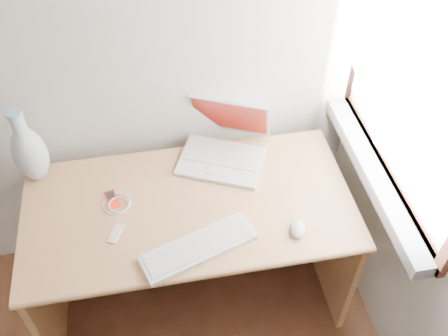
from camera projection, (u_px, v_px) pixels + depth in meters
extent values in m
cube|color=white|center=(424.00, 62.00, 1.65)|extent=(0.01, 0.90, 1.00)
cube|color=gray|center=(374.00, 173.00, 2.03)|extent=(0.10, 0.96, 0.06)
cube|color=white|center=(405.00, 57.00, 1.62)|extent=(0.02, 0.84, 0.92)
cube|color=tan|center=(189.00, 206.00, 2.04)|extent=(1.34, 0.67, 0.03)
cube|color=tan|center=(47.00, 277.00, 2.21)|extent=(0.03, 0.63, 0.68)
cube|color=tan|center=(329.00, 233.00, 2.37)|extent=(0.03, 0.63, 0.68)
cube|color=tan|center=(183.00, 186.00, 2.42)|extent=(1.28, 0.03, 0.44)
cube|color=white|center=(221.00, 161.00, 2.18)|extent=(0.43, 0.37, 0.02)
cube|color=white|center=(221.00, 159.00, 2.17)|extent=(0.35, 0.26, 0.00)
cube|color=white|center=(216.00, 122.00, 2.18)|extent=(0.36, 0.23, 0.23)
cube|color=maroon|center=(216.00, 122.00, 2.18)|extent=(0.33, 0.20, 0.20)
cube|color=white|center=(199.00, 247.00, 1.87)|extent=(0.46, 0.27, 0.02)
cube|color=white|center=(198.00, 246.00, 1.86)|extent=(0.42, 0.23, 0.00)
ellipsoid|color=white|center=(298.00, 229.00, 1.92)|extent=(0.08, 0.10, 0.03)
cube|color=red|center=(112.00, 199.00, 2.04)|extent=(0.07, 0.10, 0.01)
cube|color=black|center=(112.00, 198.00, 2.03)|extent=(0.04, 0.04, 0.00)
torus|color=white|center=(117.00, 204.00, 2.02)|extent=(0.14, 0.14, 0.01)
cube|color=white|center=(116.00, 234.00, 1.92)|extent=(0.07, 0.09, 0.01)
ellipsoid|color=silver|center=(30.00, 154.00, 2.03)|extent=(0.14, 0.14, 0.27)
cylinder|color=silver|center=(18.00, 124.00, 1.91)|extent=(0.06, 0.06, 0.11)
cylinder|color=#82ACD0|center=(14.00, 113.00, 1.87)|extent=(0.06, 0.06, 0.01)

